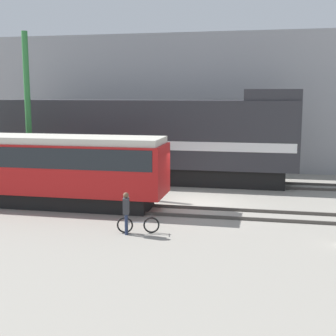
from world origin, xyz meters
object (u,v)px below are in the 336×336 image
at_px(streetcar, 42,166).
at_px(utility_pole_center, 28,112).
at_px(bicycle, 138,225).
at_px(person, 126,209).
at_px(freight_locomotive, 147,139).

distance_m(streetcar, utility_pole_center, 4.83).
height_order(bicycle, person, person).
bearing_deg(utility_pole_center, streetcar, -54.82).
xyz_separation_m(freight_locomotive, streetcar, (-3.25, -6.91, -0.66)).
bearing_deg(person, utility_pole_center, 137.16).
relative_size(streetcar, person, 7.33).
bearing_deg(bicycle, streetcar, 148.90).
xyz_separation_m(streetcar, bicycle, (5.53, -3.34, -1.55)).
bearing_deg(streetcar, utility_pole_center, 125.18).
xyz_separation_m(bicycle, utility_pole_center, (-7.97, 6.79, 3.89)).
height_order(streetcar, bicycle, streetcar).
distance_m(streetcar, bicycle, 6.64).
height_order(freight_locomotive, streetcar, freight_locomotive).
height_order(freight_locomotive, utility_pole_center, utility_pole_center).
bearing_deg(person, freight_locomotive, 100.20).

